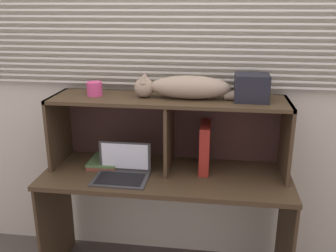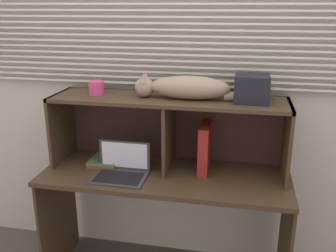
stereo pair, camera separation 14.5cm
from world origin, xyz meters
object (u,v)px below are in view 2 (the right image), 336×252
object	(u,v)px
small_basket	(96,88)
book_stack	(107,160)
cat	(186,88)
binder_upright	(205,148)
laptop	(121,170)
storage_box	(252,89)

from	to	relation	value
small_basket	book_stack	bearing A→B (deg)	-0.31
cat	small_basket	size ratio (longest dim) A/B	8.47
cat	binder_upright	distance (m)	0.40
cat	laptop	distance (m)	0.64
cat	small_basket	distance (m)	0.57
binder_upright	small_basket	bearing A→B (deg)	180.00
laptop	binder_upright	size ratio (longest dim) A/B	1.07
binder_upright	storage_box	size ratio (longest dim) A/B	1.54
binder_upright	book_stack	xyz separation A→B (m)	(-0.65, -0.00, -0.13)
small_basket	storage_box	size ratio (longest dim) A/B	0.48
laptop	storage_box	size ratio (longest dim) A/B	1.65
book_stack	storage_box	world-z (taller)	storage_box
cat	binder_upright	xyz separation A→B (m)	(0.12, -0.00, -0.38)
binder_upright	book_stack	size ratio (longest dim) A/B	1.20
book_stack	storage_box	bearing A→B (deg)	0.02
laptop	book_stack	world-z (taller)	laptop
book_stack	cat	bearing A→B (deg)	0.03
small_basket	laptop	bearing A→B (deg)	-41.58
cat	book_stack	world-z (taller)	cat
storage_box	binder_upright	bearing A→B (deg)	180.00
laptop	small_basket	world-z (taller)	small_basket
storage_box	laptop	bearing A→B (deg)	-166.50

